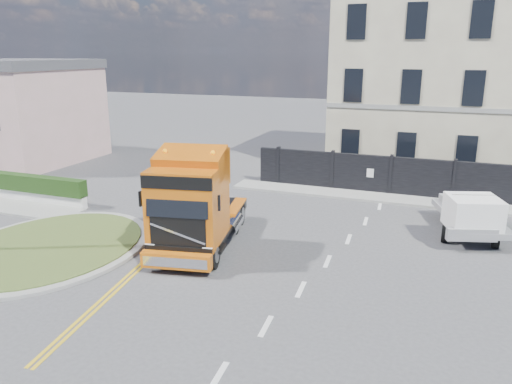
% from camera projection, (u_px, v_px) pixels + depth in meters
% --- Properties ---
extents(ground, '(120.00, 120.00, 0.00)m').
position_uv_depth(ground, '(253.00, 246.00, 18.86)').
color(ground, '#424244').
rests_on(ground, ground).
extents(traffic_island, '(6.80, 6.80, 0.17)m').
position_uv_depth(traffic_island, '(49.00, 247.00, 18.54)').
color(traffic_island, gray).
rests_on(traffic_island, ground).
extents(hedge_wall, '(8.00, 0.55, 1.35)m').
position_uv_depth(hedge_wall, '(17.00, 186.00, 24.46)').
color(hedge_wall, silver).
rests_on(hedge_wall, ground).
extents(pavement_side, '(8.50, 1.80, 0.10)m').
position_uv_depth(pavement_side, '(1.00, 205.00, 23.66)').
color(pavement_side, gray).
rests_on(pavement_side, ground).
extents(seaside_bldg_pink, '(8.00, 8.00, 6.00)m').
position_uv_depth(seaside_bldg_pink, '(21.00, 116.00, 32.98)').
color(seaside_bldg_pink, '#D0A2A3').
rests_on(seaside_bldg_pink, ground).
extents(hoarding_fence, '(18.80, 0.25, 2.00)m').
position_uv_depth(hoarding_fence, '(444.00, 180.00, 24.44)').
color(hoarding_fence, black).
rests_on(hoarding_fence, ground).
extents(georgian_building, '(12.30, 10.30, 12.80)m').
position_uv_depth(georgian_building, '(444.00, 74.00, 30.07)').
color(georgian_building, beige).
rests_on(georgian_building, ground).
extents(pavement_far, '(20.00, 1.60, 0.12)m').
position_uv_depth(pavement_far, '(429.00, 203.00, 24.08)').
color(pavement_far, gray).
rests_on(pavement_far, ground).
extents(truck, '(3.50, 6.64, 3.78)m').
position_uv_depth(truck, '(194.00, 207.00, 17.94)').
color(truck, black).
rests_on(truck, ground).
extents(flatbed_pickup, '(3.06, 4.91, 1.88)m').
position_uv_depth(flatbed_pickup, '(471.00, 215.00, 19.20)').
color(flatbed_pickup, gray).
rests_on(flatbed_pickup, ground).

